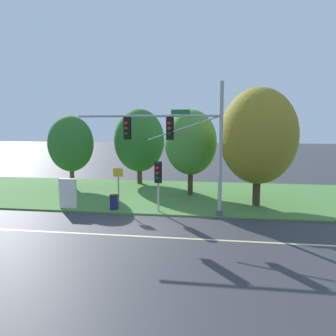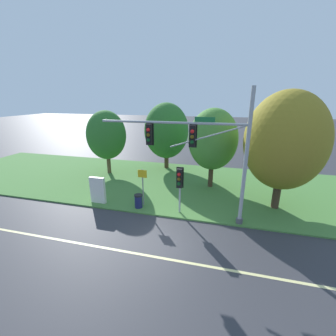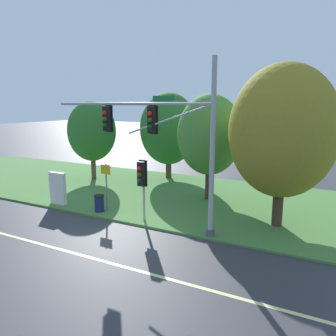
{
  "view_description": "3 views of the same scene",
  "coord_description": "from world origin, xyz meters",
  "views": [
    {
      "loc": [
        3.68,
        -16.28,
        5.46
      ],
      "look_at": [
        0.74,
        4.13,
        2.68
      ],
      "focal_mm": 35.0,
      "sensor_mm": 36.0,
      "label": 1
    },
    {
      "loc": [
        2.83,
        -9.71,
        7.33
      ],
      "look_at": [
        -0.48,
        3.06,
        3.13
      ],
      "focal_mm": 24.0,
      "sensor_mm": 36.0,
      "label": 2
    },
    {
      "loc": [
        8.7,
        -10.37,
        5.94
      ],
      "look_at": [
        1.43,
        3.65,
        2.82
      ],
      "focal_mm": 35.0,
      "sensor_mm": 36.0,
      "label": 3
    }
  ],
  "objects": [
    {
      "name": "ground_plane",
      "position": [
        0.0,
        0.0,
        0.0
      ],
      "size": [
        160.0,
        160.0,
        0.0
      ],
      "primitive_type": "plane",
      "color": "#333338"
    },
    {
      "name": "lane_stripe",
      "position": [
        0.0,
        -1.2,
        0.0
      ],
      "size": [
        36.0,
        0.16,
        0.01
      ],
      "primitive_type": "cube",
      "color": "beige",
      "rests_on": "ground"
    },
    {
      "name": "grass_verge",
      "position": [
        0.0,
        8.25,
        0.05
      ],
      "size": [
        48.0,
        11.5,
        0.1
      ],
      "primitive_type": "cube",
      "color": "#477A38",
      "rests_on": "ground"
    },
    {
      "name": "traffic_signal_mast",
      "position": [
        1.67,
        2.82,
        4.63
      ],
      "size": [
        8.74,
        0.49,
        7.76
      ],
      "color": "#9EA0A5",
      "rests_on": "grass_verge"
    },
    {
      "name": "pedestrian_signal_near_kerb",
      "position": [
        0.26,
        3.08,
        2.34
      ],
      "size": [
        0.46,
        0.55,
        3.1
      ],
      "color": "#9EA0A5",
      "rests_on": "grass_verge"
    },
    {
      "name": "route_sign_post",
      "position": [
        -2.4,
        3.63,
        1.78
      ],
      "size": [
        0.63,
        0.08,
        2.62
      ],
      "color": "slate",
      "rests_on": "grass_verge"
    },
    {
      "name": "tree_nearest_road",
      "position": [
        -8.14,
        9.37,
        3.84
      ],
      "size": [
        3.7,
        3.7,
        6.07
      ],
      "color": "brown",
      "rests_on": "grass_verge"
    },
    {
      "name": "tree_left_of_mast",
      "position": [
        -3.06,
        12.42,
        4.0
      ],
      "size": [
        4.49,
        4.49,
        6.72
      ],
      "color": "#4C3823",
      "rests_on": "grass_verge"
    },
    {
      "name": "tree_behind_signpost",
      "position": [
        1.86,
        8.25,
        4.09
      ],
      "size": [
        3.9,
        3.9,
        6.44
      ],
      "color": "#423021",
      "rests_on": "grass_verge"
    },
    {
      "name": "tree_mid_verge",
      "position": [
        6.44,
        5.53,
        4.67
      ],
      "size": [
        4.97,
        4.97,
        7.69
      ],
      "color": "#423021",
      "rests_on": "grass_verge"
    },
    {
      "name": "info_kiosk",
      "position": [
        -5.62,
        3.17,
        1.04
      ],
      "size": [
        1.1,
        0.24,
        1.9
      ],
      "color": "silver",
      "rests_on": "grass_verge"
    },
    {
      "name": "trash_bin",
      "position": [
        -2.58,
        3.19,
        0.57
      ],
      "size": [
        0.56,
        0.56,
        0.93
      ],
      "color": "#191E4C",
      "rests_on": "grass_verge"
    }
  ]
}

